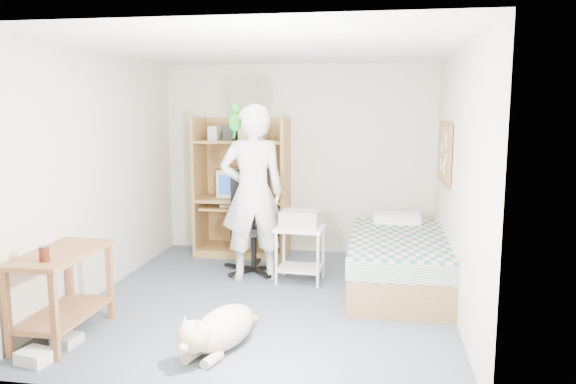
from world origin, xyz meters
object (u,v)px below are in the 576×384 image
at_px(side_desk, 62,281).
at_px(printer_cart, 300,245).
at_px(bed, 398,261).
at_px(computer_hutch, 243,193).
at_px(office_chair, 253,236).
at_px(dog, 220,329).
at_px(person, 253,193).

bearing_deg(side_desk, printer_cart, 45.94).
distance_m(bed, side_desk, 3.39).
xyz_separation_m(computer_hutch, bed, (2.00, -1.12, -0.53)).
bearing_deg(side_desk, bed, 32.50).
xyz_separation_m(bed, office_chair, (-1.69, 0.35, 0.14)).
xyz_separation_m(dog, printer_cart, (0.39, 1.88, 0.24)).
distance_m(person, dog, 2.08).
relative_size(bed, side_desk, 2.02).
bearing_deg(bed, person, 178.57).
xyz_separation_m(side_desk, person, (1.23, 1.86, 0.50)).
xyz_separation_m(bed, printer_cart, (-1.08, 0.02, 0.13)).
relative_size(computer_hutch, office_chair, 1.51).
bearing_deg(person, dog, 73.42).
distance_m(computer_hutch, bed, 2.35).
height_order(side_desk, dog, side_desk).
bearing_deg(side_desk, person, 56.47).
distance_m(office_chair, dog, 2.24).
bearing_deg(printer_cart, bed, 2.82).
relative_size(office_chair, person, 0.60).
height_order(bed, side_desk, side_desk).
xyz_separation_m(bed, person, (-1.62, 0.04, 0.70)).
bearing_deg(dog, person, 112.47).
bearing_deg(computer_hutch, printer_cart, -50.14).
bearing_deg(office_chair, person, -97.97).
bearing_deg(bed, dog, -128.11).
bearing_deg(dog, office_chair, 113.69).
relative_size(computer_hutch, bed, 0.89).
height_order(dog, printer_cart, printer_cart).
height_order(bed, printer_cart, bed).
relative_size(person, dog, 1.86).
height_order(computer_hutch, person, person).
bearing_deg(dog, computer_hutch, 117.94).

